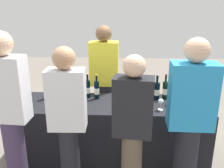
% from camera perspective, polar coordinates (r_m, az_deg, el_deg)
% --- Properties ---
extents(ground_plane, '(12.00, 12.00, 0.00)m').
position_cam_1_polar(ground_plane, '(3.47, 0.00, -16.22)').
color(ground_plane, slate).
extents(tasting_table, '(2.36, 0.69, 0.77)m').
position_cam_1_polar(tasting_table, '(3.26, 0.00, -10.65)').
color(tasting_table, black).
rests_on(tasting_table, ground_plane).
extents(wine_bottle_0, '(0.08, 0.08, 0.30)m').
position_cam_1_polar(wine_bottle_0, '(3.31, -14.46, -1.41)').
color(wine_bottle_0, black).
rests_on(wine_bottle_0, tasting_table).
extents(wine_bottle_1, '(0.07, 0.07, 0.32)m').
position_cam_1_polar(wine_bottle_1, '(3.25, -5.57, -1.09)').
color(wine_bottle_1, black).
rests_on(wine_bottle_1, tasting_table).
extents(wine_bottle_2, '(0.07, 0.07, 0.32)m').
position_cam_1_polar(wine_bottle_2, '(3.20, -3.52, -1.33)').
color(wine_bottle_2, black).
rests_on(wine_bottle_2, tasting_table).
extents(wine_bottle_3, '(0.08, 0.08, 0.32)m').
position_cam_1_polar(wine_bottle_3, '(3.21, 3.03, -1.30)').
color(wine_bottle_3, black).
rests_on(wine_bottle_3, tasting_table).
extents(wine_bottle_4, '(0.08, 0.08, 0.30)m').
position_cam_1_polar(wine_bottle_4, '(3.18, 8.30, -1.82)').
color(wine_bottle_4, black).
rests_on(wine_bottle_4, tasting_table).
extents(wine_bottle_5, '(0.08, 0.08, 0.32)m').
position_cam_1_polar(wine_bottle_5, '(3.23, 10.17, -1.53)').
color(wine_bottle_5, black).
rests_on(wine_bottle_5, tasting_table).
extents(wine_bottle_6, '(0.07, 0.07, 0.33)m').
position_cam_1_polar(wine_bottle_6, '(3.25, 12.06, -1.38)').
color(wine_bottle_6, black).
rests_on(wine_bottle_6, tasting_table).
extents(wine_glass_0, '(0.06, 0.06, 0.13)m').
position_cam_1_polar(wine_glass_0, '(3.02, -8.02, -3.33)').
color(wine_glass_0, silver).
rests_on(wine_glass_0, tasting_table).
extents(wine_glass_1, '(0.07, 0.07, 0.13)m').
position_cam_1_polar(wine_glass_1, '(2.97, -6.50, -3.62)').
color(wine_glass_1, silver).
rests_on(wine_glass_1, tasting_table).
extents(wine_glass_2, '(0.07, 0.07, 0.14)m').
position_cam_1_polar(wine_glass_2, '(2.98, 6.62, -3.36)').
color(wine_glass_2, silver).
rests_on(wine_glass_2, tasting_table).
extents(wine_glass_3, '(0.06, 0.06, 0.14)m').
position_cam_1_polar(wine_glass_3, '(2.92, 11.12, -4.03)').
color(wine_glass_3, silver).
rests_on(wine_glass_3, tasting_table).
extents(ice_bucket, '(0.21, 0.21, 0.17)m').
position_cam_1_polar(ice_bucket, '(3.13, 14.98, -3.11)').
color(ice_bucket, silver).
rests_on(ice_bucket, tasting_table).
extents(server_pouring, '(0.40, 0.23, 1.66)m').
position_cam_1_polar(server_pouring, '(3.59, -1.81, 1.14)').
color(server_pouring, black).
rests_on(server_pouring, ground_plane).
extents(guest_0, '(0.40, 0.24, 1.73)m').
position_cam_1_polar(guest_0, '(2.66, -22.39, -5.71)').
color(guest_0, '#3F3351').
rests_on(guest_0, ground_plane).
extents(guest_1, '(0.37, 0.21, 1.60)m').
position_cam_1_polar(guest_1, '(2.49, -10.10, -8.07)').
color(guest_1, black).
rests_on(guest_1, ground_plane).
extents(guest_2, '(0.39, 0.25, 1.54)m').
position_cam_1_polar(guest_2, '(2.41, 4.73, -9.85)').
color(guest_2, brown).
rests_on(guest_2, ground_plane).
extents(guest_3, '(0.42, 0.24, 1.69)m').
position_cam_1_polar(guest_3, '(2.50, 17.34, -7.70)').
color(guest_3, black).
rests_on(guest_3, ground_plane).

